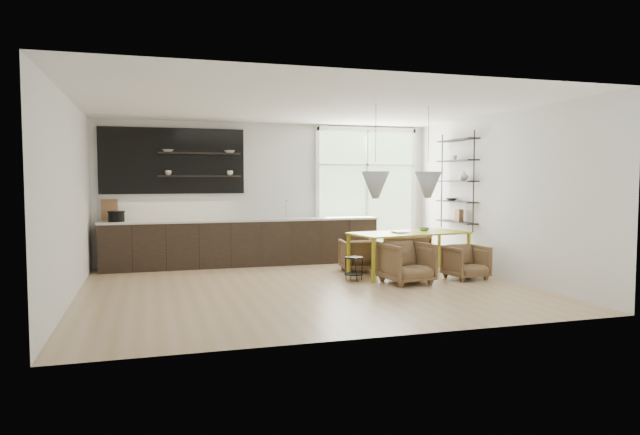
{
  "coord_description": "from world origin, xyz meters",
  "views": [
    {
      "loc": [
        -2.41,
        -8.72,
        1.74
      ],
      "look_at": [
        0.38,
        0.6,
        1.08
      ],
      "focal_mm": 32.0,
      "sensor_mm": 36.0,
      "label": 1
    }
  ],
  "objects_px": {
    "dining_table": "(409,235)",
    "armchair_front_left": "(407,263)",
    "armchair_back_right": "(407,251)",
    "wire_stool": "(354,265)",
    "armchair_back_left": "(358,255)",
    "armchair_front_right": "(466,262)"
  },
  "relations": [
    {
      "from": "armchair_front_left",
      "to": "armchair_front_right",
      "type": "distance_m",
      "value": 1.18
    },
    {
      "from": "armchair_front_left",
      "to": "wire_stool",
      "type": "bearing_deg",
      "value": 138.61
    },
    {
      "from": "armchair_front_right",
      "to": "wire_stool",
      "type": "relative_size",
      "value": 1.59
    },
    {
      "from": "dining_table",
      "to": "armchair_back_left",
      "type": "height_order",
      "value": "dining_table"
    },
    {
      "from": "armchair_front_left",
      "to": "wire_stool",
      "type": "xyz_separation_m",
      "value": [
        -0.76,
        0.49,
        -0.08
      ]
    },
    {
      "from": "armchair_back_right",
      "to": "wire_stool",
      "type": "xyz_separation_m",
      "value": [
        -1.53,
        -1.12,
        -0.06
      ]
    },
    {
      "from": "dining_table",
      "to": "armchair_back_left",
      "type": "relative_size",
      "value": 3.36
    },
    {
      "from": "armchair_back_right",
      "to": "wire_stool",
      "type": "relative_size",
      "value": 1.74
    },
    {
      "from": "armchair_front_right",
      "to": "wire_stool",
      "type": "xyz_separation_m",
      "value": [
        -1.93,
        0.41,
        -0.03
      ]
    },
    {
      "from": "dining_table",
      "to": "wire_stool",
      "type": "relative_size",
      "value": 5.5
    },
    {
      "from": "armchair_back_right",
      "to": "armchair_front_left",
      "type": "distance_m",
      "value": 1.79
    },
    {
      "from": "dining_table",
      "to": "armchair_front_left",
      "type": "bearing_deg",
      "value": -127.25
    },
    {
      "from": "armchair_back_right",
      "to": "wire_stool",
      "type": "distance_m",
      "value": 1.9
    },
    {
      "from": "dining_table",
      "to": "armchair_back_right",
      "type": "height_order",
      "value": "dining_table"
    },
    {
      "from": "armchair_back_right",
      "to": "wire_stool",
      "type": "height_order",
      "value": "armchair_back_right"
    },
    {
      "from": "dining_table",
      "to": "armchair_front_left",
      "type": "height_order",
      "value": "dining_table"
    },
    {
      "from": "armchair_back_left",
      "to": "armchair_front_right",
      "type": "xyz_separation_m",
      "value": [
        1.51,
        -1.32,
        -0.01
      ]
    },
    {
      "from": "armchair_back_right",
      "to": "armchair_front_right",
      "type": "distance_m",
      "value": 1.58
    },
    {
      "from": "armchair_front_left",
      "to": "armchair_front_right",
      "type": "relative_size",
      "value": 1.17
    },
    {
      "from": "dining_table",
      "to": "armchair_back_left",
      "type": "bearing_deg",
      "value": 130.99
    },
    {
      "from": "armchair_back_right",
      "to": "armchair_back_left",
      "type": "bearing_deg",
      "value": -20.3
    },
    {
      "from": "armchair_back_right",
      "to": "armchair_front_left",
      "type": "relative_size",
      "value": 0.93
    }
  ]
}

